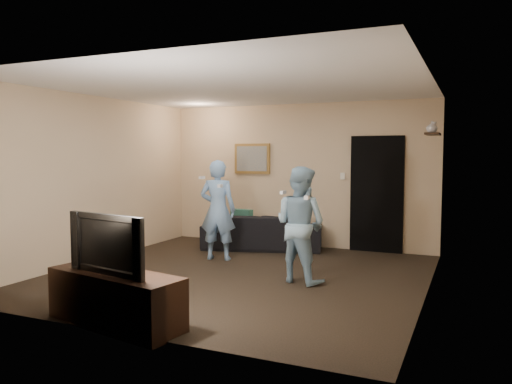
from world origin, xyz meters
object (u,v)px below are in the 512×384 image
at_px(wii_player_left, 218,210).
at_px(tv_console, 116,299).
at_px(sofa, 262,231).
at_px(television, 114,243).
at_px(wii_player_right, 300,224).

bearing_deg(wii_player_left, tv_console, -80.68).
height_order(sofa, wii_player_left, wii_player_left).
bearing_deg(wii_player_left, television, -80.68).
xyz_separation_m(tv_console, wii_player_right, (1.14, 2.32, 0.51)).
xyz_separation_m(sofa, wii_player_right, (1.37, -1.93, 0.46)).
bearing_deg(wii_player_right, television, -116.27).
bearing_deg(sofa, tv_console, 77.10).
xyz_separation_m(sofa, wii_player_left, (-0.29, -1.14, 0.49)).
bearing_deg(tv_console, sofa, 103.46).
distance_m(tv_console, wii_player_left, 3.20).
bearing_deg(sofa, television, 77.10).
xyz_separation_m(tv_console, wii_player_left, (-0.51, 3.11, 0.55)).
xyz_separation_m(sofa, tv_console, (0.22, -4.25, -0.06)).
xyz_separation_m(wii_player_left, wii_player_right, (1.65, -0.79, -0.03)).
bearing_deg(television, wii_player_right, 74.20).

